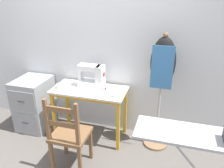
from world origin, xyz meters
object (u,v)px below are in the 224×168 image
at_px(thread_spool_near_machine, 105,88).
at_px(wooden_chair, 69,135).
at_px(scissors, 114,97).
at_px(ironing_board, 212,142).
at_px(fabric_bowl, 62,86).
at_px(filing_cabinet, 35,103).
at_px(dress_form, 162,70).
at_px(sewing_machine, 93,77).

height_order(thread_spool_near_machine, wooden_chair, wooden_chair).
height_order(scissors, wooden_chair, wooden_chair).
bearing_deg(scissors, ironing_board, -35.39).
height_order(fabric_bowl, wooden_chair, wooden_chair).
bearing_deg(wooden_chair, filing_cabinet, 144.29).
height_order(wooden_chair, ironing_board, wooden_chair).
height_order(fabric_bowl, scissors, fabric_bowl).
bearing_deg(scissors, filing_cabinet, 173.43).
relative_size(scissors, ironing_board, 0.11).
xyz_separation_m(fabric_bowl, dress_form, (1.27, 0.11, 0.31)).
height_order(fabric_bowl, filing_cabinet, fabric_bowl).
distance_m(fabric_bowl, scissors, 0.75).
bearing_deg(sewing_machine, ironing_board, -34.83).
bearing_deg(sewing_machine, fabric_bowl, -159.10).
bearing_deg(thread_spool_near_machine, wooden_chair, -107.68).
height_order(wooden_chair, dress_form, dress_form).
xyz_separation_m(filing_cabinet, ironing_board, (2.26, -0.85, 0.44)).
relative_size(scissors, filing_cabinet, 0.18).
bearing_deg(sewing_machine, wooden_chair, -91.81).
bearing_deg(filing_cabinet, dress_form, 1.74).
height_order(fabric_bowl, dress_form, dress_form).
bearing_deg(thread_spool_near_machine, fabric_bowl, -171.13).
relative_size(fabric_bowl, wooden_chair, 0.17).
bearing_deg(scissors, fabric_bowl, 173.18).
distance_m(sewing_machine, fabric_bowl, 0.43).
bearing_deg(wooden_chair, sewing_machine, 88.19).
relative_size(fabric_bowl, dress_form, 0.11).
height_order(sewing_machine, dress_form, dress_form).
height_order(thread_spool_near_machine, filing_cabinet, thread_spool_near_machine).
xyz_separation_m(sewing_machine, ironing_board, (1.36, -0.95, -0.05)).
relative_size(fabric_bowl, thread_spool_near_machine, 3.65).
height_order(sewing_machine, scissors, sewing_machine).
xyz_separation_m(fabric_bowl, wooden_chair, (0.36, -0.58, -0.31)).
xyz_separation_m(sewing_machine, thread_spool_near_machine, (0.19, -0.06, -0.12)).
height_order(dress_form, ironing_board, dress_form).
bearing_deg(ironing_board, fabric_bowl, 155.42).
bearing_deg(fabric_bowl, filing_cabinet, 173.79).
distance_m(sewing_machine, dress_form, 0.91).
distance_m(sewing_machine, wooden_chair, 0.84).
xyz_separation_m(sewing_machine, fabric_bowl, (-0.39, -0.15, -0.12)).
height_order(sewing_machine, wooden_chair, sewing_machine).
xyz_separation_m(scissors, thread_spool_near_machine, (-0.17, 0.18, 0.02)).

